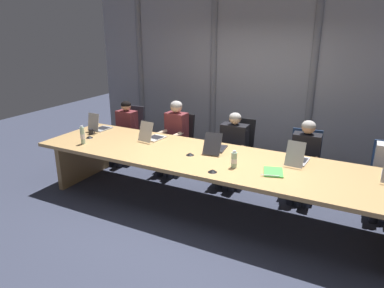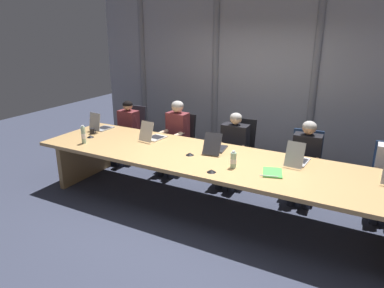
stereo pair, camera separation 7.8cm
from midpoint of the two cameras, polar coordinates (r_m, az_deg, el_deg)
ground_plane at (r=4.99m, az=3.01°, el=-10.16°), size 13.85×13.85×0.00m
conference_table at (r=4.73m, az=3.13°, el=-3.54°), size 4.97×1.27×0.75m
curtain_backdrop at (r=6.50m, az=11.77°, el=10.57°), size 6.93×0.17×3.07m
laptop_left_end at (r=6.06m, az=-14.11°, el=2.77°), size 0.23×0.38×0.31m
laptop_left_mid at (r=5.40m, az=-5.93°, el=1.32°), size 0.28×0.44×0.31m
laptop_center at (r=4.90m, az=4.24°, el=-0.48°), size 0.30×0.50×0.29m
laptop_right_mid at (r=4.63m, az=17.05°, el=-2.35°), size 0.25×0.45×0.32m
office_chair_left_end at (r=6.73m, az=-9.33°, el=0.74°), size 0.60×0.60×0.97m
office_chair_left_mid at (r=6.18m, az=-1.70°, el=-0.73°), size 0.60×0.60×0.94m
office_chair_center at (r=5.74m, az=7.79°, el=-2.29°), size 0.60×0.60×0.99m
office_chair_right_mid at (r=5.50m, az=17.84°, el=-4.17°), size 0.60×0.60×0.94m
person_left_end at (r=6.53m, az=-10.33°, el=2.52°), size 0.38×0.56×1.11m
person_left_mid at (r=5.94m, az=-2.39°, el=1.87°), size 0.38×0.56×1.21m
person_center at (r=5.52m, az=6.99°, el=-0.12°), size 0.42×0.55×1.13m
person_right_mid at (r=5.24m, az=18.19°, el=-1.87°), size 0.42×0.56×1.14m
water_bottle_primary at (r=4.33m, az=7.17°, el=-2.59°), size 0.08×0.08×0.21m
water_bottle_secondary at (r=5.41m, az=-16.66°, el=1.38°), size 0.06×0.06×0.27m
coffee_mug_near at (r=5.87m, az=-15.33°, el=2.01°), size 0.12×0.08×0.09m
conference_mic_left_side at (r=5.69m, az=-15.64°, el=1.20°), size 0.11×0.11×0.03m
conference_mic_middle at (r=4.20m, az=3.67°, el=-4.34°), size 0.11×0.11×0.03m
conference_mic_right_side at (r=4.73m, az=0.11°, el=-1.61°), size 0.11×0.11×0.03m
spiral_notepad at (r=4.28m, az=13.31°, el=-4.51°), size 0.30×0.35×0.03m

